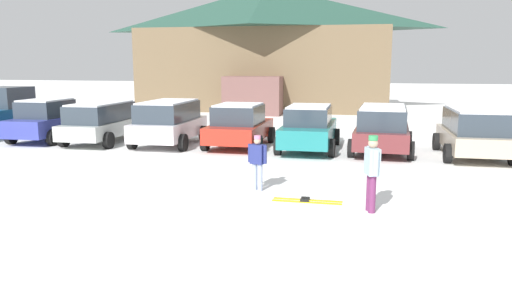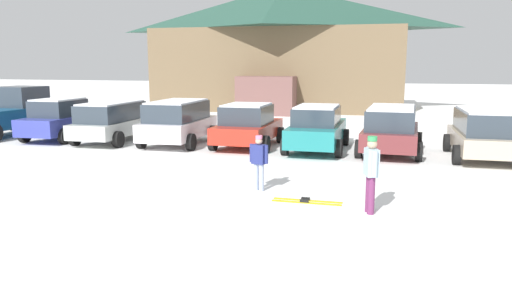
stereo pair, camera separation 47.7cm
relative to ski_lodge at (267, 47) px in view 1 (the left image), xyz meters
The scene contains 12 objects.
ground 30.22m from the ski_lodge, 82.28° to the right, with size 160.00×160.00×0.00m, color white.
ski_lodge is the anchor object (origin of this frame).
parked_blue_hatchback 18.69m from the ski_lodge, 107.37° to the right, with size 2.19×4.13×1.73m.
parked_silver_wagon 18.17m from the ski_lodge, 99.67° to the right, with size 2.21×4.30×1.64m.
parked_white_suv 17.82m from the ski_lodge, 90.38° to the right, with size 2.33×4.12×1.75m.
parked_red_sedan 17.81m from the ski_lodge, 81.15° to the right, with size 2.27×4.04×1.67m.
parked_teal_hatchback 18.46m from the ski_lodge, 72.73° to the right, with size 2.15×4.53×1.67m.
parked_maroon_van 19.32m from the ski_lodge, 65.08° to the right, with size 2.28×4.29×1.68m.
parked_beige_suv 20.98m from the ski_lodge, 57.81° to the right, with size 2.28×4.16×1.68m.
skier_teen_in_navy_coat 24.43m from the ski_lodge, 78.25° to the right, with size 0.51×0.28×1.41m.
skier_adult_in_blue_parka 26.27m from the ski_lodge, 72.73° to the right, with size 0.35×0.59×1.67m.
pair_of_skis 25.56m from the ski_lodge, 75.57° to the right, with size 1.62×0.31×0.08m.
Camera 1 is at (3.74, -5.97, 3.16)m, focal length 35.00 mm.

